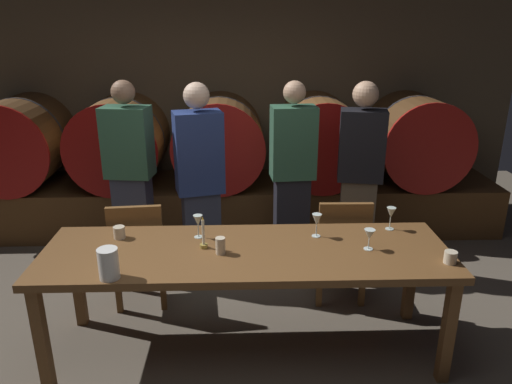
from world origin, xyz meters
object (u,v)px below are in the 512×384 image
object	(u,v)px
wine_glass_center_right	(369,235)
guest_far_right	(359,177)
chair_left	(139,249)
wine_glass_far_right	(391,214)
cup_center	(220,246)
candle_center	(204,239)
wine_glass_center_left	(317,221)
wine_barrel_left	(121,141)
wine_barrel_center	(220,140)
cup_right	(450,257)
wine_barrel_right	(318,140)
dining_table	(246,260)
cup_left	(119,232)
guest_far_left	(131,181)
pitcher	(109,264)
chair_right	(341,245)
guest_center_right	(292,176)
guest_center_left	(200,184)
wine_barrel_far_left	(21,142)
wine_glass_far_left	(198,221)
wine_barrel_far_right	(415,139)

from	to	relation	value
wine_glass_center_right	guest_far_right	bearing A→B (deg)	79.84
chair_left	wine_glass_far_right	distance (m)	1.91
cup_center	candle_center	bearing A→B (deg)	143.10
guest_far_right	wine_glass_center_left	bearing A→B (deg)	72.12
wine_barrel_left	wine_glass_center_right	distance (m)	2.97
wine_barrel_center	cup_right	bearing A→B (deg)	-57.67
wine_glass_center_left	wine_glass_far_right	xyz separation A→B (m)	(0.54, 0.10, 0.00)
wine_barrel_right	candle_center	distance (m)	2.34
wine_glass_center_left	dining_table	bearing A→B (deg)	-158.22
cup_left	guest_far_left	bearing A→B (deg)	96.40
wine_barrel_right	chair_left	world-z (taller)	wine_barrel_right
pitcher	wine_barrel_left	bearing A→B (deg)	101.10
dining_table	wine_glass_far_right	xyz separation A→B (m)	(1.02, 0.29, 0.19)
dining_table	candle_center	xyz separation A→B (m)	(-0.27, 0.04, 0.13)
guest_far_right	guest_far_left	bearing A→B (deg)	12.19
pitcher	wine_glass_center_right	bearing A→B (deg)	11.43
chair_left	wine_glass_far_right	xyz separation A→B (m)	(1.84, -0.31, 0.39)
chair_right	guest_center_right	size ratio (longest dim) A/B	0.52
wine_barrel_right	candle_center	xyz separation A→B (m)	(-1.06, -2.09, -0.14)
guest_center_right	wine_glass_far_right	size ratio (longest dim) A/B	10.32
wine_glass_far_right	cup_right	xyz separation A→B (m)	(0.22, -0.51, -0.08)
chair_left	cup_right	world-z (taller)	chair_left
wine_barrel_left	wine_glass_center_right	world-z (taller)	wine_barrel_left
guest_center_left	pitcher	distance (m)	1.40
wine_glass_center_left	cup_right	distance (m)	0.86
wine_barrel_far_left	wine_barrel_left	world-z (taller)	same
wine_barrel_left	wine_barrel_center	bearing A→B (deg)	0.00
candle_center	wine_glass_far_right	world-z (taller)	candle_center
dining_table	wine_glass_center_left	distance (m)	0.55
wine_glass_far_left	wine_barrel_right	bearing A→B (deg)	60.13
wine_barrel_center	wine_glass_center_left	world-z (taller)	wine_barrel_center
wine_barrel_right	dining_table	size ratio (longest dim) A/B	0.36
guest_far_right	wine_glass_far_right	distance (m)	0.87
wine_barrel_far_left	pitcher	size ratio (longest dim) A/B	5.14
dining_table	wine_glass_center_left	bearing A→B (deg)	21.78
wine_glass_center_left	pitcher	bearing A→B (deg)	-157.51
cup_left	wine_barrel_far_left	bearing A→B (deg)	126.73
chair_left	guest_center_left	bearing A→B (deg)	-143.68
wine_glass_center_right	cup_right	distance (m)	0.50
pitcher	wine_glass_far_right	distance (m)	1.91
guest_far_left	dining_table	bearing A→B (deg)	138.51
cup_left	wine_barrel_left	bearing A→B (deg)	102.16
guest_center_right	cup_left	size ratio (longest dim) A/B	20.34
wine_barrel_right	wine_barrel_far_right	bearing A→B (deg)	0.00
wine_barrel_far_right	wine_glass_center_right	xyz separation A→B (m)	(-1.02, -2.14, -0.11)
guest_far_left	guest_far_right	xyz separation A→B (m)	(1.95, 0.07, -0.01)
wine_barrel_far_left	guest_center_left	xyz separation A→B (m)	(1.92, -1.13, -0.09)
guest_far_left	guest_center_right	size ratio (longest dim) A/B	1.02
wine_barrel_center	wine_barrel_far_right	xyz separation A→B (m)	(2.05, 0.00, 0.00)
wine_glass_far_right	cup_right	bearing A→B (deg)	-66.55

